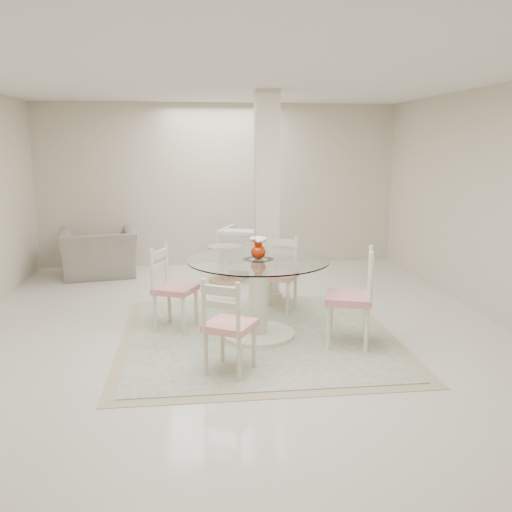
{
  "coord_description": "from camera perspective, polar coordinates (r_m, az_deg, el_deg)",
  "views": [
    {
      "loc": [
        -0.47,
        -5.67,
        2.04
      ],
      "look_at": [
        0.21,
        0.01,
        0.85
      ],
      "focal_mm": 38.0,
      "sensor_mm": 36.0,
      "label": 1
    }
  ],
  "objects": [
    {
      "name": "recliner_taupe",
      "position": [
        8.79,
        -16.2,
        0.31
      ],
      "size": [
        1.28,
        1.17,
        0.73
      ],
      "primitive_type": "imported",
      "rotation": [
        0.0,
        0.0,
        3.32
      ],
      "color": "gray",
      "rests_on": "ground"
    },
    {
      "name": "area_rug",
      "position": [
        5.88,
        0.23,
        -8.45
      ],
      "size": [
        2.92,
        2.92,
        0.02
      ],
      "color": "tan",
      "rests_on": "ground"
    },
    {
      "name": "dining_chair_west",
      "position": [
        6.06,
        -9.08,
        -2.69
      ],
      "size": [
        0.55,
        0.55,
        1.03
      ],
      "rotation": [
        0.0,
        0.0,
        1.14
      ],
      "color": "beige",
      "rests_on": "ground"
    },
    {
      "name": "side_table",
      "position": [
        8.14,
        -3.22,
        -0.96
      ],
      "size": [
        0.52,
        0.52,
        0.54
      ],
      "color": "tan",
      "rests_on": "ground"
    },
    {
      "name": "dining_chair_south",
      "position": [
        4.8,
        -3.08,
        -6.68
      ],
      "size": [
        0.54,
        0.54,
        1.0
      ],
      "rotation": [
        0.0,
        0.0,
        2.62
      ],
      "color": "beige",
      "rests_on": "ground"
    },
    {
      "name": "column",
      "position": [
        7.07,
        1.11,
        6.15
      ],
      "size": [
        0.3,
        0.3,
        2.7
      ],
      "primitive_type": "cube",
      "color": "beige",
      "rests_on": "ground"
    },
    {
      "name": "dining_chair_north",
      "position": [
        6.68,
        2.58,
        -1.27
      ],
      "size": [
        0.55,
        0.55,
        1.02
      ],
      "rotation": [
        0.0,
        0.0,
        -0.46
      ],
      "color": "beige",
      "rests_on": "ground"
    },
    {
      "name": "red_vase",
      "position": [
        5.62,
        0.27,
        0.91
      ],
      "size": [
        0.18,
        0.17,
        0.24
      ],
      "color": "#A21F05",
      "rests_on": "dining_table"
    },
    {
      "name": "dining_chair_east",
      "position": [
        5.54,
        10.53,
        -3.57
      ],
      "size": [
        0.57,
        0.57,
        1.13
      ],
      "rotation": [
        0.0,
        0.0,
        -1.88
      ],
      "color": "#F2E8C7",
      "rests_on": "ground"
    },
    {
      "name": "armchair_white",
      "position": [
        8.7,
        -0.77,
        0.71
      ],
      "size": [
        1.06,
        1.07,
        0.75
      ],
      "primitive_type": "imported",
      "rotation": [
        0.0,
        0.0,
        2.73
      ],
      "color": "white",
      "rests_on": "ground"
    },
    {
      "name": "room_shell",
      "position": [
        5.7,
        -2.11,
        9.89
      ],
      "size": [
        6.02,
        7.02,
        2.71
      ],
      "color": "beige",
      "rests_on": "ground"
    },
    {
      "name": "ground",
      "position": [
        6.05,
        -1.97,
        -7.97
      ],
      "size": [
        7.0,
        7.0,
        0.0
      ],
      "primitive_type": "plane",
      "color": "silver",
      "rests_on": "ground"
    },
    {
      "name": "dining_table",
      "position": [
        5.75,
        0.24,
        -4.43
      ],
      "size": [
        1.49,
        1.49,
        0.86
      ],
      "rotation": [
        0.0,
        0.0,
        -0.39
      ],
      "color": "beige",
      "rests_on": "ground"
    }
  ]
}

